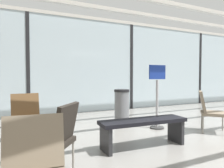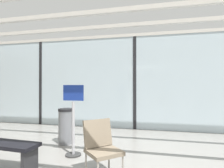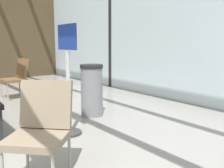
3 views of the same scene
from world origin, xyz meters
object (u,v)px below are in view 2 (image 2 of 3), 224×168
Objects in this scene: parked_airplane at (136,79)px; trash_bin at (66,126)px; lounge_chair_1 at (101,144)px; info_sign at (73,122)px.

trash_bin is (-0.94, -7.12, -1.40)m from parked_airplane.
parked_airplane reaches higher than lounge_chair_1.
parked_airplane is 15.98× the size of lounge_chair_1.
info_sign reaches higher than lounge_chair_1.
lounge_chair_1 is at bearing -46.93° from trash_bin.
lounge_chair_1 reaches higher than trash_bin.
info_sign is at bearing 94.48° from lounge_chair_1.
info_sign is at bearing -93.02° from parked_airplane.
parked_airplane is 9.66× the size of info_sign.
info_sign is (0.53, -0.72, 0.25)m from trash_bin.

